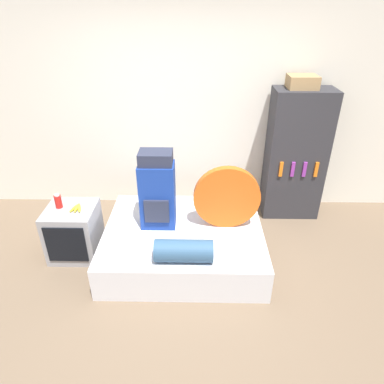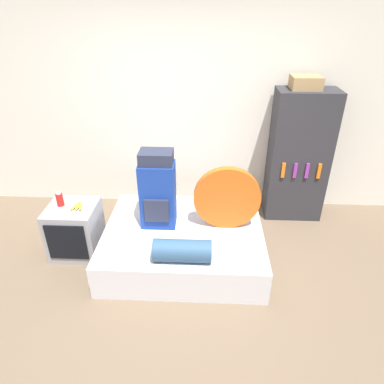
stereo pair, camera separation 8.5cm
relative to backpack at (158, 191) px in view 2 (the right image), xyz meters
The scene contains 11 objects.
ground_plane 1.12m from the backpack, 72.25° to the right, with size 16.00×16.00×0.00m, color brown.
wall_back 1.27m from the backpack, 77.82° to the left, with size 8.00×0.05×2.60m.
bed 0.66m from the backpack, 16.47° to the right, with size 1.69×1.38×0.37m.
backpack is the anchor object (origin of this frame).
tent_bag 0.73m from the backpack, ahead, with size 0.70×0.08×0.70m.
sleeping_roll 0.72m from the backpack, 63.41° to the right, with size 0.55×0.22×0.22m.
television 1.05m from the backpack, behind, with size 0.52×0.51×0.58m.
canister 1.06m from the backpack, behind, with size 0.07×0.07×0.16m.
banana_bunch 0.87m from the backpack, behind, with size 0.13×0.18×0.03m.
bookshelf 1.85m from the backpack, 27.88° to the left, with size 0.71×0.42×1.63m.
cardboard_box 2.04m from the backpack, 29.30° to the left, with size 0.33×0.27×0.14m.
Camera 2 is at (0.26, -2.32, 2.51)m, focal length 32.00 mm.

